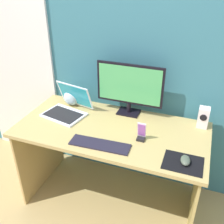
{
  "coord_description": "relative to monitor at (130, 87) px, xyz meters",
  "views": [
    {
      "loc": [
        0.59,
        -1.57,
        1.86
      ],
      "look_at": [
        0.01,
        -0.02,
        0.91
      ],
      "focal_mm": 42.01,
      "sensor_mm": 36.0,
      "label": 1
    }
  ],
  "objects": [
    {
      "name": "fishbowl",
      "position": [
        -0.52,
        -0.02,
        -0.17
      ],
      "size": [
        0.15,
        0.15,
        0.15
      ],
      "primitive_type": "sphere",
      "color": "silver",
      "rests_on": "desk"
    },
    {
      "name": "monitor",
      "position": [
        0.0,
        0.0,
        0.0
      ],
      "size": [
        0.55,
        0.14,
        0.43
      ],
      "color": "black",
      "rests_on": "desk"
    },
    {
      "name": "door_left",
      "position": [
        -1.19,
        0.12,
        0.01
      ],
      "size": [
        0.82,
        0.02,
        2.02
      ],
      "primitive_type": "cube",
      "color": "white",
      "rests_on": "ground_plane"
    },
    {
      "name": "desk",
      "position": [
        -0.05,
        -0.27,
        -0.4
      ],
      "size": [
        1.45,
        0.71,
        0.76
      ],
      "color": "tan",
      "rests_on": "ground_plane"
    },
    {
      "name": "wall_back",
      "position": [
        -0.05,
        0.16,
        0.25
      ],
      "size": [
        6.0,
        0.04,
        2.5
      ],
      "primitive_type": "cube",
      "color": "teal",
      "rests_on": "ground_plane"
    },
    {
      "name": "mouse",
      "position": [
        0.52,
        -0.48,
        -0.22
      ],
      "size": [
        0.07,
        0.11,
        0.04
      ],
      "primitive_type": "ellipsoid",
      "rotation": [
        0.0,
        0.0,
        0.14
      ],
      "color": "#4A5646",
      "rests_on": "mousepad"
    },
    {
      "name": "keyboard_external",
      "position": [
        -0.05,
        -0.5,
        -0.23
      ],
      "size": [
        0.43,
        0.14,
        0.01
      ],
      "primitive_type": "cube",
      "rotation": [
        0.0,
        0.0,
        0.05
      ],
      "color": "#201D2D",
      "rests_on": "desk"
    },
    {
      "name": "phone_in_dock",
      "position": [
        0.2,
        -0.33,
        -0.19
      ],
      "size": [
        0.06,
        0.05,
        0.14
      ],
      "color": "black",
      "rests_on": "desk"
    },
    {
      "name": "ground_plane",
      "position": [
        -0.05,
        -0.27,
        -1.0
      ],
      "size": [
        8.0,
        8.0,
        0.0
      ],
      "primitive_type": "plane",
      "color": "tan"
    },
    {
      "name": "mousepad",
      "position": [
        0.51,
        -0.49,
        -0.24
      ],
      "size": [
        0.25,
        0.2,
        0.0
      ],
      "primitive_type": "cube",
      "color": "black",
      "rests_on": "desk"
    },
    {
      "name": "speaker_right",
      "position": [
        0.59,
        -0.01,
        -0.16
      ],
      "size": [
        0.08,
        0.08,
        0.16
      ],
      "color": "white",
      "rests_on": "desk"
    },
    {
      "name": "laptop",
      "position": [
        -0.48,
        -0.18,
        -0.19
      ],
      "size": [
        0.39,
        0.38,
        0.23
      ],
      "color": "white",
      "rests_on": "desk"
    }
  ]
}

